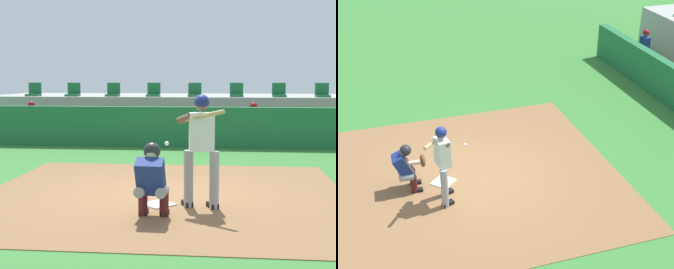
# 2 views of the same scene
# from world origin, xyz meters

# --- Properties ---
(ground_plane) EXTENTS (80.00, 80.00, 0.00)m
(ground_plane) POSITION_xyz_m (0.00, 0.00, 0.00)
(ground_plane) COLOR #387A33
(dirt_infield) EXTENTS (6.40, 6.40, 0.01)m
(dirt_infield) POSITION_xyz_m (0.00, 0.00, 0.01)
(dirt_infield) COLOR olive
(dirt_infield) RESTS_ON ground
(home_plate) EXTENTS (0.62, 0.62, 0.02)m
(home_plate) POSITION_xyz_m (0.00, -0.80, 0.02)
(home_plate) COLOR white
(home_plate) RESTS_ON dirt_infield
(batter_at_plate) EXTENTS (0.78, 0.67, 1.80)m
(batter_at_plate) POSITION_xyz_m (0.69, -0.90, 1.04)
(batter_at_plate) COLOR #99999E
(batter_at_plate) RESTS_ON ground
(catcher_crouched) EXTENTS (0.50, 1.66, 1.13)m
(catcher_crouched) POSITION_xyz_m (0.00, -1.56, 0.61)
(catcher_crouched) COLOR gray
(catcher_crouched) RESTS_ON ground
(dugout_wall) EXTENTS (13.00, 0.30, 1.20)m
(dugout_wall) POSITION_xyz_m (0.00, 6.50, 0.60)
(dugout_wall) COLOR #1E6638
(dugout_wall) RESTS_ON ground
(dugout_bench) EXTENTS (11.80, 0.44, 0.45)m
(dugout_bench) POSITION_xyz_m (0.00, 7.50, 0.23)
(dugout_bench) COLOR olive
(dugout_bench) RESTS_ON ground
(dugout_player_0) EXTENTS (0.49, 0.70, 1.30)m
(dugout_player_0) POSITION_xyz_m (-5.17, 7.34, 0.67)
(dugout_player_0) COLOR #939399
(dugout_player_0) RESTS_ON ground
(dugout_player_1) EXTENTS (0.49, 0.70, 1.30)m
(dugout_player_1) POSITION_xyz_m (1.93, 7.34, 0.67)
(dugout_player_1) COLOR #939399
(dugout_player_1) RESTS_ON ground
(stands_platform) EXTENTS (15.00, 4.40, 1.40)m
(stands_platform) POSITION_xyz_m (0.00, 10.90, 0.70)
(stands_platform) COLOR #9E9E99
(stands_platform) RESTS_ON ground
(stadium_seat_0) EXTENTS (0.46, 0.46, 0.48)m
(stadium_seat_0) POSITION_xyz_m (-5.78, 9.38, 1.53)
(stadium_seat_0) COLOR #196033
(stadium_seat_0) RESTS_ON stands_platform
(stadium_seat_1) EXTENTS (0.46, 0.46, 0.48)m
(stadium_seat_1) POSITION_xyz_m (-4.33, 9.38, 1.53)
(stadium_seat_1) COLOR #196033
(stadium_seat_1) RESTS_ON stands_platform
(stadium_seat_2) EXTENTS (0.46, 0.46, 0.48)m
(stadium_seat_2) POSITION_xyz_m (-2.89, 9.38, 1.53)
(stadium_seat_2) COLOR #196033
(stadium_seat_2) RESTS_ON stands_platform
(stadium_seat_3) EXTENTS (0.46, 0.46, 0.48)m
(stadium_seat_3) POSITION_xyz_m (-1.44, 9.38, 1.53)
(stadium_seat_3) COLOR #196033
(stadium_seat_3) RESTS_ON stands_platform
(stadium_seat_4) EXTENTS (0.46, 0.46, 0.48)m
(stadium_seat_4) POSITION_xyz_m (0.00, 9.38, 1.53)
(stadium_seat_4) COLOR #196033
(stadium_seat_4) RESTS_ON stands_platform
(stadium_seat_5) EXTENTS (0.46, 0.46, 0.48)m
(stadium_seat_5) POSITION_xyz_m (1.44, 9.38, 1.53)
(stadium_seat_5) COLOR #196033
(stadium_seat_5) RESTS_ON stands_platform
(stadium_seat_6) EXTENTS (0.46, 0.46, 0.48)m
(stadium_seat_6) POSITION_xyz_m (2.89, 9.38, 1.53)
(stadium_seat_6) COLOR #196033
(stadium_seat_6) RESTS_ON stands_platform
(stadium_seat_7) EXTENTS (0.46, 0.46, 0.48)m
(stadium_seat_7) POSITION_xyz_m (4.33, 9.38, 1.53)
(stadium_seat_7) COLOR #196033
(stadium_seat_7) RESTS_ON stands_platform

